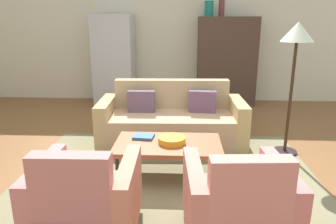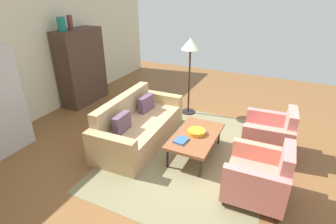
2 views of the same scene
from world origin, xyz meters
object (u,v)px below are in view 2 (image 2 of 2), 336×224
at_px(coffee_table, 196,137).
at_px(fruit_bowl, 197,132).
at_px(armchair_right, 271,137).
at_px(floor_lamp, 190,51).
at_px(couch, 136,126).
at_px(vase_tall, 62,24).
at_px(armchair_left, 261,178).
at_px(cabinet, 81,67).
at_px(vase_round, 70,22).
at_px(book_stack, 181,140).

relative_size(coffee_table, fruit_bowl, 3.89).
height_order(armchair_right, floor_lamp, floor_lamp).
bearing_deg(couch, vase_tall, -108.68).
bearing_deg(armchair_left, cabinet, 68.61).
bearing_deg(vase_round, fruit_bowl, -104.25).
xyz_separation_m(couch, book_stack, (-0.29, -1.04, 0.13)).
relative_size(fruit_bowl, floor_lamp, 0.18).
distance_m(book_stack, vase_round, 3.77).
xyz_separation_m(book_stack, vase_tall, (0.95, 3.23, 1.53)).
xyz_separation_m(couch, armchair_right, (0.61, -2.35, 0.06)).
distance_m(coffee_table, book_stack, 0.33).
height_order(book_stack, cabinet, cabinet).
bearing_deg(couch, coffee_table, 88.09).
relative_size(coffee_table, floor_lamp, 0.70).
distance_m(armchair_right, vase_tall, 4.82).
distance_m(vase_tall, vase_round, 0.25).
bearing_deg(vase_tall, floor_lamp, -71.09).
relative_size(couch, book_stack, 8.43).
distance_m(coffee_table, fruit_bowl, 0.08).
bearing_deg(book_stack, floor_lamp, 17.82).
xyz_separation_m(cabinet, vase_tall, (-0.40, -0.00, 1.05)).
bearing_deg(armchair_left, coffee_table, 61.39).
height_order(armchair_right, vase_round, vase_round).
distance_m(armchair_right, floor_lamp, 2.40).
bearing_deg(couch, armchair_left, 73.75).
xyz_separation_m(fruit_bowl, book_stack, (-0.34, 0.14, -0.02)).
bearing_deg(couch, armchair_right, 102.43).
bearing_deg(coffee_table, vase_round, 75.06).
xyz_separation_m(armchair_right, cabinet, (0.45, 4.55, 0.56)).
height_order(fruit_bowl, vase_tall, vase_tall).
relative_size(coffee_table, armchair_left, 1.36).
bearing_deg(fruit_bowl, cabinet, 73.41).
bearing_deg(vase_tall, book_stack, -106.32).
height_order(couch, book_stack, couch).
xyz_separation_m(couch, vase_round, (0.90, 2.19, 1.67)).
relative_size(cabinet, vase_round, 5.67).
xyz_separation_m(coffee_table, vase_round, (0.90, 3.38, 1.59)).
height_order(coffee_table, cabinet, cabinet).
height_order(vase_tall, floor_lamp, vase_tall).
bearing_deg(vase_tall, armchair_right, -90.59).
bearing_deg(floor_lamp, coffee_table, -154.55).
bearing_deg(armchair_left, fruit_bowl, 59.73).
height_order(coffee_table, book_stack, book_stack).
xyz_separation_m(coffee_table, vase_tall, (0.65, 3.38, 1.58)).
relative_size(coffee_table, vase_tall, 3.99).
bearing_deg(coffee_table, armchair_right, -62.60).
relative_size(fruit_bowl, cabinet, 0.17).
height_order(armchair_left, book_stack, armchair_left).
relative_size(armchair_left, armchair_right, 1.00).
distance_m(cabinet, vase_tall, 1.12).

